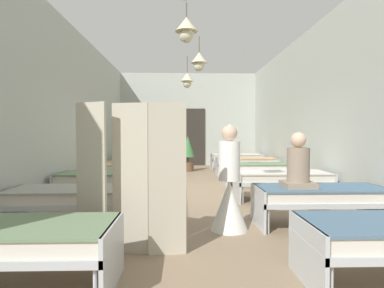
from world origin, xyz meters
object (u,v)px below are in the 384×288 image
object	(u,v)px
bed_left_row_1	(75,197)
nurse_near_aisle	(229,193)
bed_left_row_0	(5,240)
bed_right_row_2	(282,178)
bed_right_row_1	(321,196)
bed_right_row_4	(246,162)
bed_left_row_4	(134,162)
privacy_screen	(130,179)
bed_right_row_5	(237,158)
bed_right_row_3	(260,168)
patient_seated_primary	(298,167)
bed_left_row_2	(106,179)
bed_left_row_3	(123,169)
potted_plant	(188,151)
bed_left_row_5	(141,158)

from	to	relation	value
bed_left_row_1	nurse_near_aisle	size ratio (longest dim) A/B	1.28
bed_left_row_0	nurse_near_aisle	xyz separation A→B (m)	(2.19, 1.67, 0.09)
bed_left_row_1	bed_right_row_2	size ratio (longest dim) A/B	1.00
bed_right_row_1	nurse_near_aisle	distance (m)	1.39
bed_left_row_0	bed_right_row_2	bearing A→B (deg)	45.97
bed_right_row_4	nurse_near_aisle	xyz separation A→B (m)	(-1.38, -5.72, 0.09)
bed_left_row_4	privacy_screen	world-z (taller)	privacy_screen
bed_right_row_5	nurse_near_aisle	bearing A→B (deg)	-100.31
bed_right_row_5	bed_right_row_4	bearing A→B (deg)	-90.00
bed_right_row_3	patient_seated_primary	size ratio (longest dim) A/B	2.37
bed_left_row_2	bed_right_row_3	world-z (taller)	same
bed_left_row_1	bed_right_row_5	size ratio (longest dim) A/B	1.00
bed_left_row_3	bed_right_row_4	xyz separation A→B (m)	(3.57, 1.85, 0.00)
bed_left_row_1	bed_left_row_3	bearing A→B (deg)	90.00
bed_right_row_1	privacy_screen	bearing A→B (deg)	-158.13
bed_left_row_1	bed_left_row_4	xyz separation A→B (m)	(0.00, 5.54, 0.00)
bed_right_row_1	bed_right_row_3	distance (m)	3.69
bed_left_row_1	bed_left_row_3	size ratio (longest dim) A/B	1.00
bed_left_row_1	potted_plant	xyz separation A→B (m)	(1.73, 6.89, 0.27)
bed_left_row_3	patient_seated_primary	xyz separation A→B (m)	(3.22, -3.72, 0.43)
bed_right_row_3	bed_right_row_5	xyz separation A→B (m)	(0.00, 3.69, 0.00)
bed_right_row_1	bed_left_row_2	world-z (taller)	same
bed_right_row_4	nurse_near_aisle	distance (m)	5.88
bed_right_row_1	bed_right_row_4	xyz separation A→B (m)	(0.00, 5.54, 0.00)
bed_left_row_1	bed_right_row_5	distance (m)	8.20
bed_right_row_5	privacy_screen	size ratio (longest dim) A/B	1.12
bed_left_row_2	bed_left_row_3	xyz separation A→B (m)	(0.00, 1.85, 0.00)
bed_left_row_1	bed_right_row_4	world-z (taller)	same
bed_left_row_2	bed_left_row_0	bearing A→B (deg)	-90.00
bed_left_row_4	bed_right_row_5	xyz separation A→B (m)	(3.57, 1.85, 0.00)
bed_left_row_5	bed_right_row_1	bearing A→B (deg)	-64.21
bed_left_row_3	potted_plant	xyz separation A→B (m)	(1.73, 3.19, 0.27)
bed_left_row_2	privacy_screen	bearing A→B (deg)	-71.85
bed_left_row_4	patient_seated_primary	size ratio (longest dim) A/B	2.37
bed_left_row_3	privacy_screen	xyz separation A→B (m)	(0.95, -4.74, 0.41)
bed_left_row_0	bed_right_row_4	bearing A→B (deg)	64.21
bed_left_row_0	bed_right_row_5	distance (m)	9.90
bed_left_row_4	nurse_near_aisle	distance (m)	6.12
bed_right_row_3	bed_right_row_4	xyz separation A→B (m)	(0.00, 1.85, 0.00)
bed_right_row_2	bed_left_row_4	distance (m)	5.14
privacy_screen	patient_seated_primary	bearing A→B (deg)	36.43
bed_left_row_3	bed_right_row_4	world-z (taller)	same
bed_right_row_4	nurse_near_aisle	bearing A→B (deg)	-103.53
privacy_screen	bed_left_row_2	bearing A→B (deg)	120.33
bed_left_row_3	bed_left_row_5	bearing A→B (deg)	90.00
bed_left_row_2	bed_right_row_5	xyz separation A→B (m)	(3.57, 5.54, 0.00)
privacy_screen	bed_right_row_1	bearing A→B (deg)	34.04
bed_left_row_3	nurse_near_aisle	bearing A→B (deg)	-60.46
bed_right_row_3	privacy_screen	size ratio (longest dim) A/B	1.12
bed_right_row_2	privacy_screen	size ratio (longest dim) A/B	1.12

